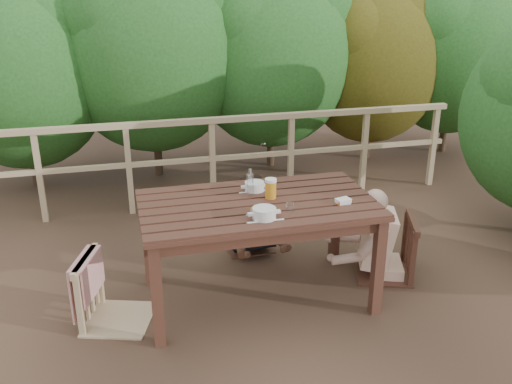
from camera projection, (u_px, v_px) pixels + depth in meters
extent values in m
plane|color=brown|center=(258.00, 297.00, 4.62)|extent=(60.00, 60.00, 0.00)
cube|color=#3D2218|center=(258.00, 252.00, 4.47)|extent=(1.78, 1.00, 0.82)
cube|color=tan|center=(114.00, 262.00, 4.14)|extent=(0.62, 0.62, 0.99)
cube|color=#3D2218|center=(248.00, 206.00, 5.29)|extent=(0.45, 0.45, 0.85)
cube|color=#3D2218|center=(387.00, 222.00, 4.81)|extent=(0.62, 0.62, 0.98)
cube|color=tan|center=(213.00, 162.00, 6.24)|extent=(5.60, 0.10, 1.01)
cylinder|color=silver|center=(264.00, 214.00, 4.01)|extent=(0.29, 0.29, 0.10)
cylinder|color=white|center=(255.00, 187.00, 4.52)|extent=(0.26, 0.26, 0.09)
ellipsoid|color=#B07F39|center=(259.00, 210.00, 4.11)|extent=(0.13, 0.10, 0.08)
cylinder|color=orange|center=(271.00, 189.00, 4.36)|extent=(0.09, 0.09, 0.17)
cylinder|color=silver|center=(250.00, 183.00, 4.41)|extent=(0.06, 0.06, 0.23)
cylinder|color=silver|center=(290.00, 208.00, 4.15)|extent=(0.06, 0.06, 0.07)
cube|color=white|center=(343.00, 202.00, 4.29)|extent=(0.13, 0.10, 0.05)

